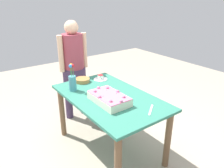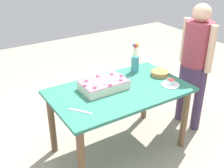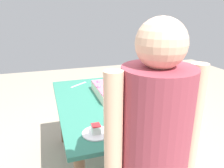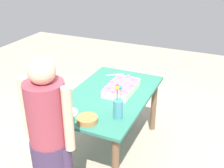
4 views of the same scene
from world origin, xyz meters
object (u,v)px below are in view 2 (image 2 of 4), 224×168
object	(u,v)px
flower_vase	(135,62)
person_standing	(195,60)
fruit_bowl	(160,73)
cake_knife	(80,111)
sheet_cake	(104,85)
serving_plate_with_slice	(171,84)

from	to	relation	value
flower_vase	person_standing	xyz separation A→B (m)	(0.61, -0.32, -0.00)
flower_vase	fruit_bowl	world-z (taller)	flower_vase
cake_knife	sheet_cake	bearing A→B (deg)	85.59
sheet_cake	flower_vase	size ratio (longest dim) A/B	1.37
cake_knife	fruit_bowl	distance (m)	1.09
flower_vase	person_standing	bearing A→B (deg)	-28.08
serving_plate_with_slice	person_standing	bearing A→B (deg)	16.21
cake_knife	flower_vase	distance (m)	1.00
cake_knife	person_standing	bearing A→B (deg)	56.91
serving_plate_with_slice	person_standing	xyz separation A→B (m)	(0.50, 0.14, 0.10)
person_standing	cake_knife	bearing A→B (deg)	3.53
fruit_bowl	person_standing	world-z (taller)	person_standing
cake_knife	flower_vase	bearing A→B (deg)	78.30
flower_vase	fruit_bowl	distance (m)	0.30
fruit_bowl	person_standing	bearing A→B (deg)	-12.73
fruit_bowl	person_standing	xyz separation A→B (m)	(0.43, -0.10, 0.09)
sheet_cake	cake_knife	distance (m)	0.46
sheet_cake	flower_vase	bearing A→B (deg)	18.74
flower_vase	person_standing	world-z (taller)	person_standing
serving_plate_with_slice	person_standing	world-z (taller)	person_standing
cake_knife	flower_vase	world-z (taller)	flower_vase
cake_knife	person_standing	xyz separation A→B (m)	(1.51, 0.09, 0.12)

